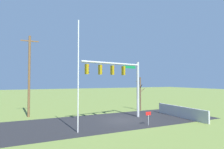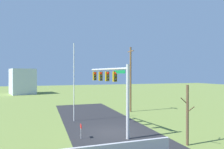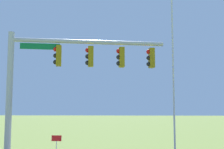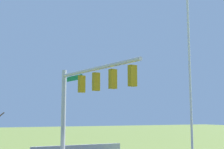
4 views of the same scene
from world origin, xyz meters
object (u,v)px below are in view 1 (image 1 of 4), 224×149
signal_mast (121,77)px  utility_pole (29,75)px  open_sign (148,115)px  flagpole (78,76)px  bare_tree (140,93)px

signal_mast → utility_pole: (-8.85, 5.66, 0.25)m
signal_mast → open_sign: 4.99m
utility_pole → open_sign: (9.93, -8.90, -3.88)m
utility_pole → open_sign: 13.89m
signal_mast → open_sign: bearing=-71.6°
flagpole → bare_tree: flagpole is taller
flagpole → open_sign: (6.54, -0.35, -3.58)m
bare_tree → flagpole: bearing=-146.6°
utility_pole → bare_tree: (14.08, -1.49, -2.44)m
flagpole → utility_pole: bearing=111.7°
bare_tree → open_sign: (-4.15, -7.41, -1.45)m
utility_pole → open_sign: size_ratio=7.58×
flagpole → bare_tree: size_ratio=1.95×
signal_mast → flagpole: bearing=-152.1°
flagpole → utility_pole: utility_pole is taller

